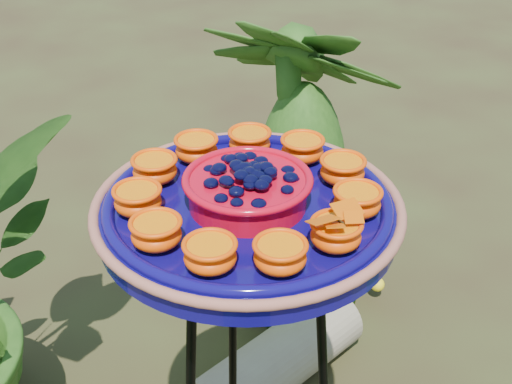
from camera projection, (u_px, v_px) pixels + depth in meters
feeder_dish at (248, 205)px, 1.11m from camera, size 0.61×0.61×0.11m
driftwood_log at (279, 360)px, 2.02m from camera, size 0.56×0.24×0.18m
shrub_back_right at (301, 167)px, 2.15m from camera, size 0.76×0.76×0.99m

